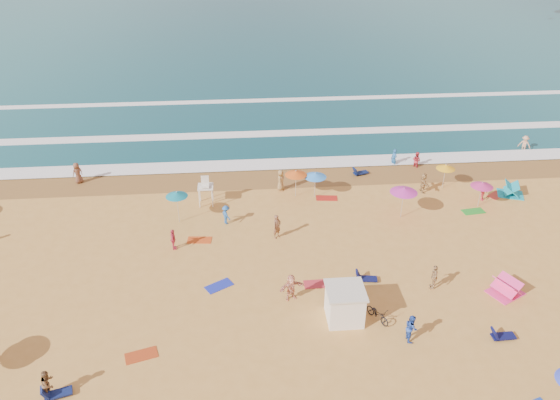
{
  "coord_description": "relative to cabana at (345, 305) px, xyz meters",
  "views": [
    {
      "loc": [
        -3.99,
        -29.18,
        21.75
      ],
      "look_at": [
        -1.08,
        6.0,
        1.5
      ],
      "focal_mm": 35.0,
      "sensor_mm": 36.0,
      "label": 1
    }
  ],
  "objects": [
    {
      "name": "surf_foam",
      "position": [
        -1.69,
        26.8,
        -0.9
      ],
      "size": [
        200.0,
        18.7,
        0.05
      ],
      "color": "white",
      "rests_on": "ground"
    },
    {
      "name": "cabana",
      "position": [
        0.0,
        0.0,
        0.0
      ],
      "size": [
        2.0,
        2.0,
        2.0
      ],
      "primitive_type": "cube",
      "color": "white",
      "rests_on": "ground"
    },
    {
      "name": "beachgoers",
      "position": [
        -0.46,
        9.8,
        -0.2
      ],
      "size": [
        46.94,
        27.0,
        2.09
      ],
      "color": "tan",
      "rests_on": "ground"
    },
    {
      "name": "towels",
      "position": [
        2.84,
        3.64,
        -0.98
      ],
      "size": [
        35.62,
        24.42,
        0.03
      ],
      "color": "#AD3A15",
      "rests_on": "ground"
    },
    {
      "name": "wet_sand",
      "position": [
        -1.69,
        17.98,
        -0.99
      ],
      "size": [
        220.0,
        220.0,
        0.0
      ],
      "primitive_type": "plane",
      "color": "olive",
      "rests_on": "ground"
    },
    {
      "name": "ocean",
      "position": [
        -1.69,
        89.48,
        -1.0
      ],
      "size": [
        220.0,
        140.0,
        0.18
      ],
      "primitive_type": "cube",
      "color": "#0C4756",
      "rests_on": "ground"
    },
    {
      "name": "beach_umbrellas",
      "position": [
        0.47,
        6.13,
        1.14
      ],
      "size": [
        59.39,
        28.16,
        0.81
      ],
      "color": "blue",
      "rests_on": "ground"
    },
    {
      "name": "loungers",
      "position": [
        6.91,
        2.38,
        -0.83
      ],
      "size": [
        48.34,
        27.43,
        0.34
      ],
      "color": "#101B51",
      "rests_on": "ground"
    },
    {
      "name": "bicycle",
      "position": [
        1.9,
        -0.3,
        -0.54
      ],
      "size": [
        1.41,
        1.83,
        0.93
      ],
      "primitive_type": "imported",
      "rotation": [
        0.0,
        0.0,
        0.52
      ],
      "color": "black",
      "rests_on": "ground"
    },
    {
      "name": "lifeguard_stand",
      "position": [
        -8.39,
        13.95,
        0.05
      ],
      "size": [
        1.2,
        1.2,
        2.1
      ],
      "primitive_type": null,
      "color": "white",
      "rests_on": "ground"
    },
    {
      "name": "ground",
      "position": [
        -1.69,
        5.48,
        -1.0
      ],
      "size": [
        220.0,
        220.0,
        0.0
      ],
      "primitive_type": "plane",
      "color": "gold",
      "rests_on": "ground"
    },
    {
      "name": "popup_tents",
      "position": [
        13.32,
        7.44,
        -0.4
      ],
      "size": [
        8.35,
        14.25,
        1.2
      ],
      "color": "#FF388C",
      "rests_on": "ground"
    },
    {
      "name": "cabana_roof",
      "position": [
        0.0,
        0.0,
        1.06
      ],
      "size": [
        2.2,
        2.2,
        0.12
      ],
      "primitive_type": "cube",
      "color": "silver",
      "rests_on": "cabana"
    }
  ]
}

